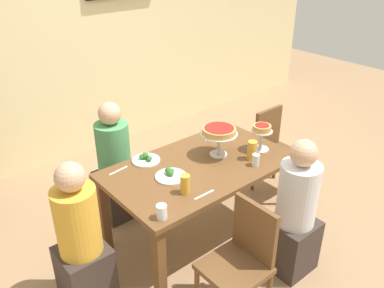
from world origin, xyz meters
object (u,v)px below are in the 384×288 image
object	(u,v)px
beer_glass_amber_short	(185,184)
cutlery_fork_far	(204,195)
beer_glass_amber_tall	(252,150)
diner_near_right	(294,217)
salad_plate_near_diner	(146,159)
chair_near_left	(242,258)
diner_head_west	(81,245)
water_glass_clear_far	(162,212)
dining_table	(200,174)
water_glass_clear_near	(256,160)
chair_head_east	(275,147)
diner_far_left	(115,169)
salad_plate_far_diner	(171,175)
deep_dish_pizza_stand	(219,133)
cutlery_knife_near	(212,138)
personal_pizza_stand	(262,132)
cutlery_fork_near	(118,171)

from	to	relation	value
beer_glass_amber_short	cutlery_fork_far	distance (m)	0.16
beer_glass_amber_short	beer_glass_amber_tall	bearing A→B (deg)	2.16
diner_near_right	salad_plate_near_diner	bearing A→B (deg)	29.90
chair_near_left	beer_glass_amber_tall	size ratio (longest dim) A/B	5.36
diner_head_west	water_glass_clear_far	size ratio (longest dim) A/B	11.38
dining_table	cutlery_fork_far	distance (m)	0.44
water_glass_clear_near	chair_head_east	bearing A→B (deg)	27.32
diner_far_left	salad_plate_far_diner	size ratio (longest dim) A/B	4.69
beer_glass_amber_short	cutlery_fork_far	bearing A→B (deg)	-52.32
deep_dish_pizza_stand	water_glass_clear_far	world-z (taller)	deep_dish_pizza_stand
salad_plate_far_diner	cutlery_fork_far	bearing A→B (deg)	-84.01
beer_glass_amber_tall	diner_near_right	bearing A→B (deg)	-98.22
chair_near_left	cutlery_knife_near	xyz separation A→B (m)	(0.71, 1.07, 0.26)
personal_pizza_stand	beer_glass_amber_short	size ratio (longest dim) A/B	1.62
diner_head_west	salad_plate_far_diner	world-z (taller)	diner_head_west
dining_table	chair_near_left	xyz separation A→B (m)	(-0.31, -0.78, -0.16)
cutlery_fork_near	cutlery_knife_near	size ratio (longest dim) A/B	1.00
cutlery_knife_near	cutlery_fork_far	xyz separation A→B (m)	(-0.66, -0.63, 0.00)
salad_plate_far_diner	cutlery_fork_far	world-z (taller)	salad_plate_far_diner
chair_head_east	beer_glass_amber_tall	distance (m)	0.83
beer_glass_amber_tall	water_glass_clear_near	world-z (taller)	beer_glass_amber_tall
beer_glass_amber_short	water_glass_clear_near	xyz separation A→B (m)	(0.68, -0.06, -0.02)
salad_plate_near_diner	cutlery_knife_near	world-z (taller)	salad_plate_near_diner
water_glass_clear_far	cutlery_fork_near	bearing A→B (deg)	82.71
salad_plate_near_diner	diner_near_right	bearing A→B (deg)	-60.10
chair_head_east	cutlery_fork_far	size ratio (longest dim) A/B	4.83
personal_pizza_stand	cutlery_fork_near	size ratio (longest dim) A/B	1.32
diner_far_left	water_glass_clear_far	size ratio (longest dim) A/B	11.38
personal_pizza_stand	chair_near_left	bearing A→B (deg)	-144.01
diner_far_left	salad_plate_near_diner	xyz separation A→B (m)	(0.07, -0.42, 0.27)
chair_near_left	salad_plate_near_diner	size ratio (longest dim) A/B	3.72
dining_table	chair_near_left	world-z (taller)	chair_near_left
dining_table	cutlery_fork_near	distance (m)	0.66
personal_pizza_stand	cutlery_fork_far	world-z (taller)	personal_pizza_stand
chair_near_left	cutlery_fork_near	world-z (taller)	chair_near_left
personal_pizza_stand	water_glass_clear_near	world-z (taller)	personal_pizza_stand
personal_pizza_stand	cutlery_knife_near	distance (m)	0.49
diner_head_west	diner_far_left	size ratio (longest dim) A/B	1.00
water_glass_clear_near	cutlery_fork_far	xyz separation A→B (m)	(-0.60, -0.05, -0.05)
beer_glass_amber_short	diner_near_right	bearing A→B (deg)	-37.64
diner_far_left	beer_glass_amber_tall	size ratio (longest dim) A/B	7.08
diner_far_left	chair_head_east	size ratio (longest dim) A/B	1.32
diner_head_west	dining_table	bearing A→B (deg)	-1.10
diner_near_right	water_glass_clear_near	distance (m)	0.54
salad_plate_far_diner	cutlery_knife_near	size ratio (longest dim) A/B	1.36
beer_glass_amber_tall	water_glass_clear_far	world-z (taller)	beer_glass_amber_tall
diner_far_left	water_glass_clear_near	distance (m)	1.30
beer_glass_amber_tall	beer_glass_amber_short	distance (m)	0.74
personal_pizza_stand	water_glass_clear_far	distance (m)	1.24
dining_table	chair_near_left	distance (m)	0.85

